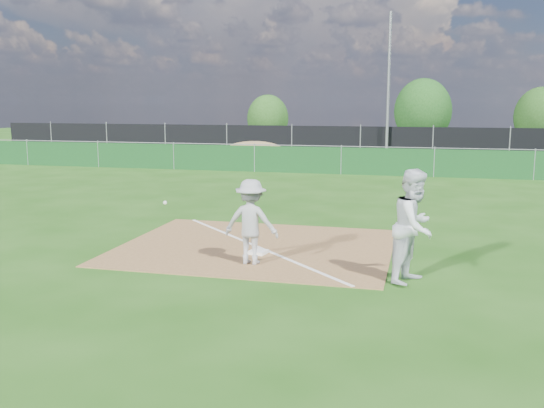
{
  "coord_description": "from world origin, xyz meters",
  "views": [
    {
      "loc": [
        3.6,
        -11.76,
        3.26
      ],
      "look_at": [
        0.37,
        1.0,
        1.0
      ],
      "focal_mm": 40.0,
      "sensor_mm": 36.0,
      "label": 1
    }
  ],
  "objects_px": {
    "car_left": "(274,139)",
    "car_right": "(467,142)",
    "tree_mid": "(423,111)",
    "first_base": "(258,252)",
    "runner": "(414,226)",
    "tree_left": "(268,119)",
    "tree_right": "(541,117)",
    "car_mid": "(335,141)",
    "play_at_first": "(251,222)",
    "light_pole": "(388,87)"
  },
  "relations": [
    {
      "from": "first_base",
      "to": "light_pole",
      "type": "bearing_deg",
      "value": 86.74
    },
    {
      "from": "car_left",
      "to": "car_mid",
      "type": "xyz_separation_m",
      "value": [
        4.36,
        -1.5,
        0.01
      ]
    },
    {
      "from": "tree_left",
      "to": "tree_right",
      "type": "bearing_deg",
      "value": 1.12
    },
    {
      "from": "play_at_first",
      "to": "runner",
      "type": "height_order",
      "value": "runner"
    },
    {
      "from": "play_at_first",
      "to": "car_left",
      "type": "distance_m",
      "value": 29.34
    },
    {
      "from": "first_base",
      "to": "tree_right",
      "type": "relative_size",
      "value": 0.08
    },
    {
      "from": "car_left",
      "to": "tree_left",
      "type": "distance_m",
      "value": 5.16
    },
    {
      "from": "first_base",
      "to": "car_left",
      "type": "xyz_separation_m",
      "value": [
        -6.56,
        27.8,
        0.62
      ]
    },
    {
      "from": "first_base",
      "to": "tree_left",
      "type": "bearing_deg",
      "value": 104.24
    },
    {
      "from": "car_right",
      "to": "tree_left",
      "type": "height_order",
      "value": "tree_left"
    },
    {
      "from": "first_base",
      "to": "car_right",
      "type": "relative_size",
      "value": 0.08
    },
    {
      "from": "light_pole",
      "to": "tree_left",
      "type": "xyz_separation_m",
      "value": [
        -9.52,
        10.18,
        -2.1
      ]
    },
    {
      "from": "runner",
      "to": "tree_left",
      "type": "height_order",
      "value": "tree_left"
    },
    {
      "from": "car_mid",
      "to": "tree_left",
      "type": "relative_size",
      "value": 1.12
    },
    {
      "from": "light_pole",
      "to": "runner",
      "type": "height_order",
      "value": "light_pole"
    },
    {
      "from": "first_base",
      "to": "car_right",
      "type": "distance_m",
      "value": 28.56
    },
    {
      "from": "car_mid",
      "to": "tree_mid",
      "type": "bearing_deg",
      "value": -33.4
    },
    {
      "from": "play_at_first",
      "to": "car_left",
      "type": "bearing_deg",
      "value": 103.06
    },
    {
      "from": "first_base",
      "to": "play_at_first",
      "type": "relative_size",
      "value": 0.15
    },
    {
      "from": "runner",
      "to": "tree_mid",
      "type": "xyz_separation_m",
      "value": [
        -0.15,
        34.43,
        1.45
      ]
    },
    {
      "from": "car_left",
      "to": "tree_mid",
      "type": "height_order",
      "value": "tree_mid"
    },
    {
      "from": "car_mid",
      "to": "tree_left",
      "type": "distance_m",
      "value": 8.77
    },
    {
      "from": "light_pole",
      "to": "first_base",
      "type": "xyz_separation_m",
      "value": [
        -1.27,
        -22.33,
        -3.94
      ]
    },
    {
      "from": "light_pole",
      "to": "first_base",
      "type": "bearing_deg",
      "value": -93.26
    },
    {
      "from": "car_mid",
      "to": "tree_right",
      "type": "bearing_deg",
      "value": -59.38
    },
    {
      "from": "tree_mid",
      "to": "first_base",
      "type": "bearing_deg",
      "value": -95.33
    },
    {
      "from": "car_left",
      "to": "tree_right",
      "type": "height_order",
      "value": "tree_right"
    },
    {
      "from": "car_left",
      "to": "car_right",
      "type": "xyz_separation_m",
      "value": [
        12.47,
        0.13,
        0.0
      ]
    },
    {
      "from": "tree_left",
      "to": "tree_right",
      "type": "xyz_separation_m",
      "value": [
        19.2,
        0.37,
        0.25
      ]
    },
    {
      "from": "tree_left",
      "to": "play_at_first",
      "type": "bearing_deg",
      "value": -75.96
    },
    {
      "from": "light_pole",
      "to": "runner",
      "type": "relative_size",
      "value": 3.87
    },
    {
      "from": "light_pole",
      "to": "tree_right",
      "type": "height_order",
      "value": "light_pole"
    },
    {
      "from": "light_pole",
      "to": "car_left",
      "type": "bearing_deg",
      "value": 145.06
    },
    {
      "from": "light_pole",
      "to": "tree_left",
      "type": "bearing_deg",
      "value": 133.09
    },
    {
      "from": "car_right",
      "to": "play_at_first",
      "type": "bearing_deg",
      "value": 159.94
    },
    {
      "from": "car_mid",
      "to": "car_right",
      "type": "distance_m",
      "value": 8.27
    },
    {
      "from": "car_right",
      "to": "tree_left",
      "type": "bearing_deg",
      "value": 63.52
    },
    {
      "from": "tree_mid",
      "to": "play_at_first",
      "type": "bearing_deg",
      "value": -95.09
    },
    {
      "from": "car_right",
      "to": "runner",
      "type": "bearing_deg",
      "value": 166.21
    },
    {
      "from": "car_mid",
      "to": "tree_left",
      "type": "height_order",
      "value": "tree_left"
    },
    {
      "from": "car_right",
      "to": "tree_right",
      "type": "distance_m",
      "value": 7.21
    },
    {
      "from": "runner",
      "to": "car_mid",
      "type": "height_order",
      "value": "runner"
    },
    {
      "from": "tree_left",
      "to": "tree_right",
      "type": "distance_m",
      "value": 19.2
    },
    {
      "from": "first_base",
      "to": "car_mid",
      "type": "distance_m",
      "value": 26.4
    },
    {
      "from": "car_left",
      "to": "tree_left",
      "type": "xyz_separation_m",
      "value": [
        -1.7,
        4.71,
        1.22
      ]
    },
    {
      "from": "tree_right",
      "to": "light_pole",
      "type": "bearing_deg",
      "value": -132.49
    },
    {
      "from": "car_left",
      "to": "car_mid",
      "type": "height_order",
      "value": "car_mid"
    },
    {
      "from": "car_mid",
      "to": "tree_right",
      "type": "xyz_separation_m",
      "value": [
        13.14,
        6.59,
        1.46
      ]
    },
    {
      "from": "light_pole",
      "to": "car_right",
      "type": "distance_m",
      "value": 8.0
    },
    {
      "from": "tree_left",
      "to": "tree_right",
      "type": "relative_size",
      "value": 0.88
    }
  ]
}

